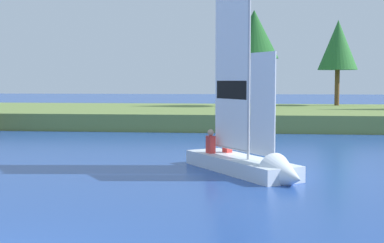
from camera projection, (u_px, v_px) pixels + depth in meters
shore_bank at (188, 115)px, 33.98m from camera, size 80.00×13.52×0.94m
shoreline_tree_left at (254, 35)px, 36.04m from camera, size 3.40×3.40×6.65m
shoreline_tree_midleft at (338, 45)px, 37.19m from camera, size 2.80×2.80×6.08m
sailboat at (253, 159)px, 14.90m from camera, size 3.81×4.77×6.04m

